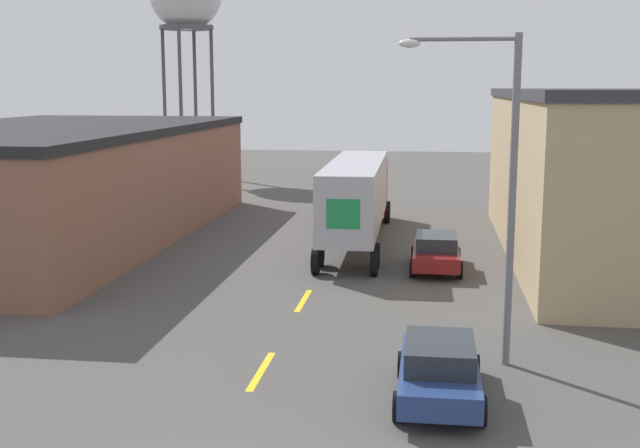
{
  "coord_description": "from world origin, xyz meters",
  "views": [
    {
      "loc": [
        4.25,
        -12.64,
        7.34
      ],
      "look_at": [
        0.32,
        15.93,
        2.39
      ],
      "focal_mm": 45.0,
      "sensor_mm": 36.0,
      "label": 1
    }
  ],
  "objects_px": {
    "parked_car_right_far": "(436,251)",
    "street_lamp": "(499,176)",
    "semi_truck": "(358,193)",
    "parked_car_right_near": "(439,369)"
  },
  "relations": [
    {
      "from": "parked_car_right_near",
      "to": "street_lamp",
      "type": "relative_size",
      "value": 0.51
    },
    {
      "from": "semi_truck",
      "to": "parked_car_right_near",
      "type": "xyz_separation_m",
      "value": [
        3.66,
        -19.12,
        -1.63
      ]
    },
    {
      "from": "semi_truck",
      "to": "parked_car_right_near",
      "type": "height_order",
      "value": "semi_truck"
    },
    {
      "from": "parked_car_right_far",
      "to": "street_lamp",
      "type": "xyz_separation_m",
      "value": [
        1.44,
        -10.99,
        4.27
      ]
    },
    {
      "from": "parked_car_right_near",
      "to": "street_lamp",
      "type": "bearing_deg",
      "value": 62.63
    },
    {
      "from": "semi_truck",
      "to": "parked_car_right_far",
      "type": "bearing_deg",
      "value": -56.43
    },
    {
      "from": "semi_truck",
      "to": "street_lamp",
      "type": "distance_m",
      "value": 17.31
    },
    {
      "from": "parked_car_right_far",
      "to": "street_lamp",
      "type": "bearing_deg",
      "value": -82.53
    },
    {
      "from": "parked_car_right_far",
      "to": "street_lamp",
      "type": "height_order",
      "value": "street_lamp"
    },
    {
      "from": "semi_truck",
      "to": "parked_car_right_near",
      "type": "bearing_deg",
      "value": -80.01
    }
  ]
}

